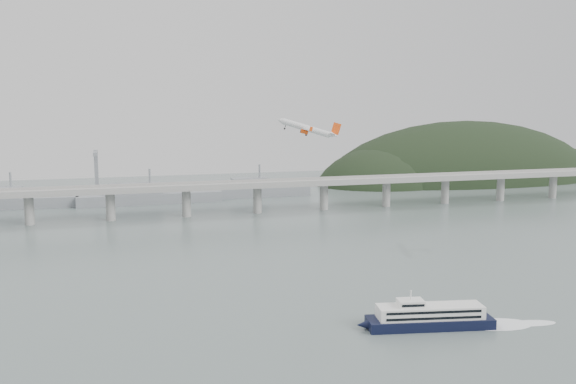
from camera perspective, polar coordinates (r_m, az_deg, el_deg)
name	(u,v)px	position (r m, az deg, el deg)	size (l,w,h in m)	color
ground	(328,303)	(241.23, 3.75, -10.31)	(900.00, 900.00, 0.00)	slate
bridge	(228,190)	(425.94, -5.66, 0.23)	(800.00, 22.00, 23.90)	gray
headland	(475,197)	(663.68, 17.13, -0.45)	(365.00, 155.00, 156.00)	black
distant_fleet	(3,201)	(490.70, -25.12, -0.80)	(453.00, 60.90, 40.00)	slate
ferry	(430,317)	(220.51, 13.13, -11.32)	(71.57, 22.07, 13.58)	black
airliner	(308,129)	(327.87, 1.88, 5.93)	(33.86, 31.56, 12.41)	silver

